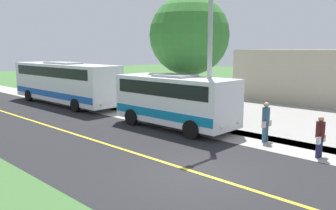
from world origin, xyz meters
The scene contains 10 objects.
ground_plane centered at (0.00, 0.00, 0.00)m, with size 120.00×120.00×0.00m, color #3D6633.
road_surface centered at (0.00, 0.00, 0.00)m, with size 8.00×100.00×0.01m, color black.
sidewalk centered at (-5.20, 0.00, 0.00)m, with size 2.40×100.00×0.01m, color #9E9991.
road_centre_line centered at (0.00, 0.00, 0.01)m, with size 0.16×100.00×0.00m, color gold.
shuttle_bus_front centered at (-4.51, -5.09, 1.57)m, with size 2.66×7.03×2.85m.
transit_bus_rear centered at (-4.52, -16.48, 1.75)m, with size 2.68×11.38×3.19m.
pedestrian_with_bags centered at (-4.61, 2.43, 0.88)m, with size 0.72×0.34×1.64m.
pedestrian_waiting centered at (-5.26, -0.20, 0.99)m, with size 0.72×0.34×1.82m.
street_light_pole centered at (-4.89, -3.22, 4.81)m, with size 1.97×0.24×8.79m.
tree_curbside centered at (-7.40, -6.56, 4.98)m, with size 4.83×4.83×7.41m.
Camera 1 is at (8.75, 7.00, 4.18)m, focal length 36.55 mm.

